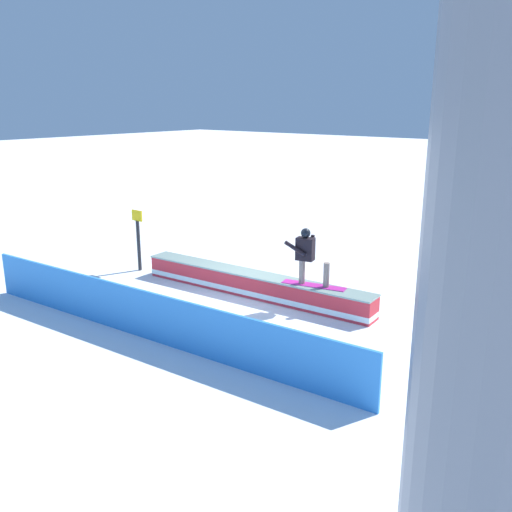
{
  "coord_description": "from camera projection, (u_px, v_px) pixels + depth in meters",
  "views": [
    {
      "loc": [
        -8.18,
        10.14,
        4.64
      ],
      "look_at": [
        -0.85,
        0.94,
        1.36
      ],
      "focal_mm": 39.02,
      "sensor_mm": 36.0,
      "label": 1
    }
  ],
  "objects": [
    {
      "name": "trail_marker",
      "position": [
        138.0,
        238.0,
        15.6
      ],
      "size": [
        0.4,
        0.1,
        1.73
      ],
      "color": "#262628",
      "rests_on": "ground_plane"
    },
    {
      "name": "safety_fence",
      "position": [
        147.0,
        315.0,
        11.12
      ],
      "size": [
        9.86,
        0.74,
        1.02
      ],
      "primitive_type": "cube",
      "rotation": [
        0.0,
        0.0,
        0.07
      ],
      "color": "#3287E7",
      "rests_on": "ground_plane"
    },
    {
      "name": "grind_box",
      "position": [
        253.0,
        285.0,
        13.73
      ],
      "size": [
        6.43,
        1.05,
        0.57
      ],
      "color": "red",
      "rests_on": "ground_plane"
    },
    {
      "name": "snowboarder",
      "position": [
        308.0,
        255.0,
        12.6
      ],
      "size": [
        1.53,
        0.66,
        1.32
      ],
      "color": "#BA258D",
      "rests_on": "grind_box"
    },
    {
      "name": "ground_plane",
      "position": [
        253.0,
        295.0,
        13.8
      ],
      "size": [
        120.0,
        120.0,
        0.0
      ],
      "primitive_type": "plane",
      "color": "white"
    }
  ]
}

